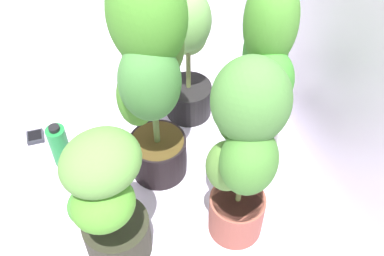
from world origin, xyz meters
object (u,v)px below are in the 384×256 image
potted_plant_back_left (188,52)px  nutrient_bottle (60,146)px  potted_plant_back_center (263,72)px  potted_plant_back_right (244,148)px  hygrometer_box (35,137)px  potted_plant_center (150,67)px  potted_plant_front_right (108,199)px

potted_plant_back_left → nutrient_bottle: (0.18, -0.67, -0.27)m
potted_plant_back_center → potted_plant_back_right: potted_plant_back_center is taller
hygrometer_box → potted_plant_back_left: bearing=88.6°
potted_plant_back_center → potted_plant_back_right: 0.40m
potted_plant_back_right → potted_plant_center: 0.47m
hygrometer_box → potted_plant_center: bearing=56.5°
potted_plant_back_right → hygrometer_box: (-0.75, -0.78, -0.52)m
hygrometer_box → nutrient_bottle: 0.25m
potted_plant_back_center → potted_plant_back_left: size_ratio=1.35×
potted_plant_back_left → nutrient_bottle: potted_plant_back_left is taller
potted_plant_front_right → hygrometer_box: size_ratio=8.10×
potted_plant_back_right → potted_plant_back_left: (-0.74, 0.01, -0.14)m
potted_plant_back_right → nutrient_bottle: (-0.56, -0.66, -0.41)m
potted_plant_center → potted_plant_back_left: bearing=144.6°
potted_plant_front_right → hygrometer_box: (-0.71, -0.30, -0.35)m
potted_plant_back_right → potted_plant_front_right: bearing=-94.2°
potted_plant_back_right → potted_plant_front_right: 0.51m
potted_plant_back_left → nutrient_bottle: size_ratio=2.94×
potted_plant_back_left → hygrometer_box: size_ratio=8.81×
potted_plant_back_center → potted_plant_center: potted_plant_center is taller
potted_plant_back_center → hygrometer_box: size_ratio=11.92×
potted_plant_back_center → hygrometer_box: 1.19m
potted_plant_back_right → hygrometer_box: 1.20m
potted_plant_back_center → potted_plant_front_right: bearing=-66.2°
potted_plant_back_left → hygrometer_box: (-0.01, -0.79, -0.37)m
potted_plant_back_right → potted_plant_center: (-0.39, -0.23, 0.09)m
potted_plant_back_center → potted_plant_center: (-0.06, -0.44, 0.08)m
potted_plant_back_left → potted_plant_back_center: bearing=26.0°
potted_plant_center → nutrient_bottle: potted_plant_center is taller
potted_plant_front_right → hygrometer_box: bearing=-157.2°
potted_plant_back_center → nutrient_bottle: (-0.22, -0.86, -0.43)m
potted_plant_back_center → potted_plant_back_left: 0.47m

